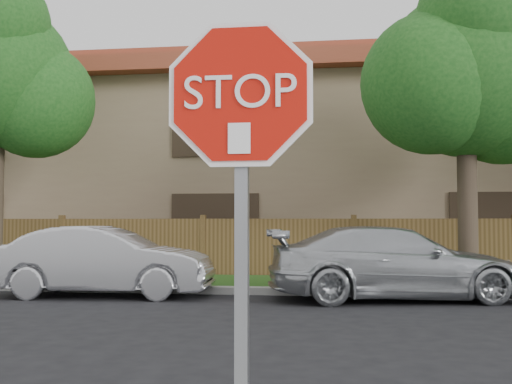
# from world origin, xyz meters

# --- Properties ---
(far_curb) EXTENTS (70.00, 0.30, 0.15)m
(far_curb) POSITION_xyz_m (0.00, 8.15, 0.07)
(far_curb) COLOR gray
(far_curb) RESTS_ON ground
(grass_strip) EXTENTS (70.00, 3.00, 0.12)m
(grass_strip) POSITION_xyz_m (0.00, 9.80, 0.06)
(grass_strip) COLOR #1E4714
(grass_strip) RESTS_ON ground
(fence) EXTENTS (70.00, 0.12, 1.60)m
(fence) POSITION_xyz_m (0.00, 11.40, 0.80)
(fence) COLOR #4D371B
(fence) RESTS_ON ground
(apartment_building) EXTENTS (35.20, 9.20, 7.20)m
(apartment_building) POSITION_xyz_m (0.00, 17.00, 3.53)
(apartment_building) COLOR #8D7357
(apartment_building) RESTS_ON ground
(tree_mid) EXTENTS (4.80, 3.90, 7.35)m
(tree_mid) POSITION_xyz_m (2.52, 9.57, 4.87)
(tree_mid) COLOR #382B21
(tree_mid) RESTS_ON ground
(stop_sign) EXTENTS (1.01, 0.13, 2.55)m
(stop_sign) POSITION_xyz_m (-0.95, -1.48, 1.83)
(stop_sign) COLOR gray
(stop_sign) RESTS_ON sidewalk_near
(sedan_left) EXTENTS (4.44, 1.80, 1.43)m
(sedan_left) POSITION_xyz_m (-5.14, 7.37, 0.72)
(sedan_left) COLOR #B4B4B9
(sedan_left) RESTS_ON ground
(sedan_right) EXTENTS (5.21, 2.82, 1.43)m
(sedan_right) POSITION_xyz_m (0.66, 7.59, 0.72)
(sedan_right) COLOR #B6BABE
(sedan_right) RESTS_ON ground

